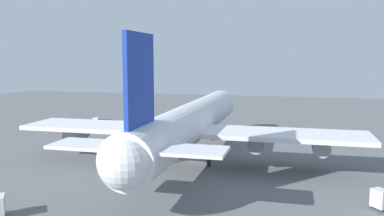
% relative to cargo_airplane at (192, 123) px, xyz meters
% --- Properties ---
extents(ground_plane, '(245.80, 245.80, 0.00)m').
position_rel_cargo_airplane_xyz_m(ground_plane, '(0.19, -0.00, -6.56)').
color(ground_plane, slate).
extents(cargo_airplane, '(61.45, 55.94, 20.06)m').
position_rel_cargo_airplane_xyz_m(cargo_airplane, '(0.00, 0.00, 0.00)').
color(cargo_airplane, silver).
rests_on(cargo_airplane, ground_plane).
extents(maintenance_van, '(3.11, 4.57, 2.20)m').
position_rel_cargo_airplane_xyz_m(maintenance_van, '(28.07, 31.09, -5.42)').
color(maintenance_van, silver).
rests_on(maintenance_van, ground_plane).
extents(safety_cone_nose, '(0.52, 0.52, 0.74)m').
position_rel_cargo_airplane_xyz_m(safety_cone_nose, '(27.84, -1.73, -6.19)').
color(safety_cone_nose, orange).
rests_on(safety_cone_nose, ground_plane).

